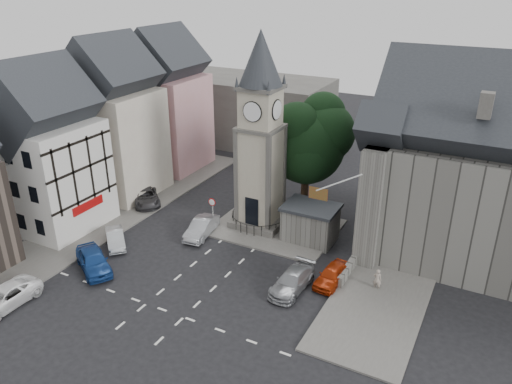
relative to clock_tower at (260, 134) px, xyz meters
The scene contains 24 objects.
ground 11.39m from the clock_tower, 90.00° to the right, with size 120.00×120.00×0.00m, color black.
pavement_west 15.00m from the clock_tower, behind, with size 6.00×30.00×0.14m, color #595651.
pavement_east 14.45m from the clock_tower, ahead, with size 6.00×26.00×0.14m, color #595651.
central_island 8.18m from the clock_tower, ahead, with size 10.00×8.00×0.16m, color #595651.
road_markings 15.74m from the clock_tower, 90.00° to the right, with size 20.00×8.00×0.01m, color silver.
clock_tower is the anchor object (origin of this frame).
stone_shelter 8.15m from the clock_tower, ahead, with size 4.30×3.30×3.08m.
town_tree 5.51m from the clock_tower, 68.23° to the left, with size 7.20×7.20×10.80m.
warning_sign_post 7.34m from the clock_tower, 141.37° to the right, with size 0.70×0.19×2.85m.
terrace_pink 17.51m from the clock_tower, 152.68° to the left, with size 8.10×7.60×12.80m.
terrace_cream 15.58m from the clock_tower, behind, with size 8.10×7.60×12.80m.
terrace_tudor 17.55m from the clock_tower, 152.73° to the right, with size 8.10×7.60×12.00m.
backdrop_west 23.69m from the clock_tower, 120.95° to the left, with size 20.00×10.00×8.00m, color #4C4944.
east_building 15.99m from the clock_tower, 10.92° to the left, with size 14.40×11.40×12.60m.
east_boundary_wall 12.15m from the clock_tower, 12.32° to the left, with size 0.40×16.00×0.90m, color #585751.
flagpole 9.01m from the clock_tower, 26.52° to the right, with size 3.68×0.10×2.74m.
car_west_blue 15.95m from the clock_tower, 121.98° to the right, with size 1.87×4.65×1.59m, color navy.
car_west_silver 14.24m from the clock_tower, 135.10° to the right, with size 1.30×3.73×1.23m, color #B1B5B9.
car_west_grey 13.74m from the clock_tower, behind, with size 2.28×4.95×1.37m, color #323235.
car_island_silver 9.07m from the clock_tower, 130.70° to the right, with size 1.49×4.28×1.41m, color #979A9F.
car_island_east 12.32m from the clock_tower, 49.81° to the right, with size 1.86×4.57×1.33m, color gray.
car_east_red 12.57m from the clock_tower, 32.80° to the right, with size 1.53×3.81×1.30m, color #9E2708.
van_sw_white 21.66m from the clock_tower, 117.84° to the right, with size 2.24×4.86×1.35m, color white.
pedestrian 14.45m from the clock_tower, 22.59° to the right, with size 0.58×0.38×1.60m, color #A99A8C.
Camera 1 is at (17.51, -26.05, 20.15)m, focal length 35.00 mm.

